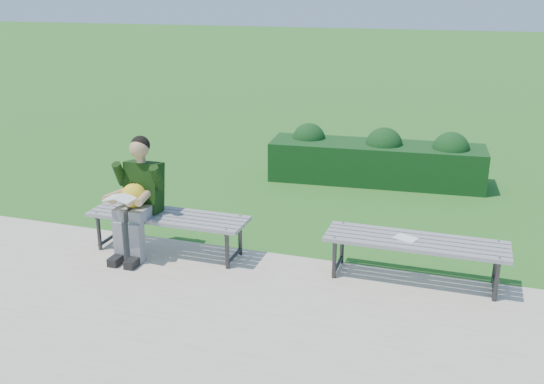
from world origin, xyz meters
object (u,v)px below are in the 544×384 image
Objects in this scene: hedge at (377,159)px; paper_sheet at (406,238)px; bench_right at (416,245)px; bench_left at (168,219)px; seated_boy at (138,194)px.

paper_sheet is at bearing -76.57° from hedge.
bench_right is at bearing -74.93° from hedge.
bench_left is (-1.80, -3.42, 0.05)m from hedge.
paper_sheet is at bearing 4.69° from seated_boy.
bench_left is 0.44m from seated_boy.
bench_left is at bearing 18.16° from seated_boy.
seated_boy is (-2.98, -0.24, 0.30)m from bench_right.
bench_right is 3.01m from seated_boy.
paper_sheet is (0.78, -3.28, 0.11)m from hedge.
paper_sheet is (-0.10, 0.00, 0.06)m from bench_right.
paper_sheet is (2.58, 0.14, 0.06)m from bench_left.
hedge is 1.82× the size of bench_right.
bench_left is at bearing -176.94° from paper_sheet.
bench_right is 0.12m from paper_sheet.
seated_boy is at bearing -120.82° from hedge.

